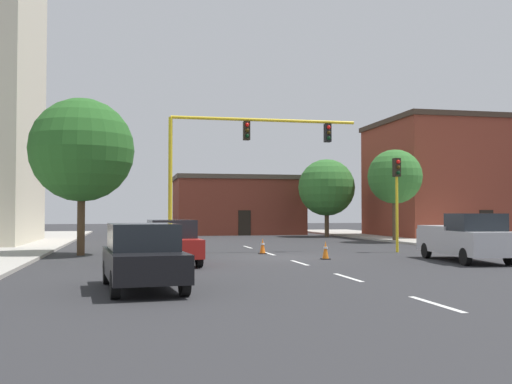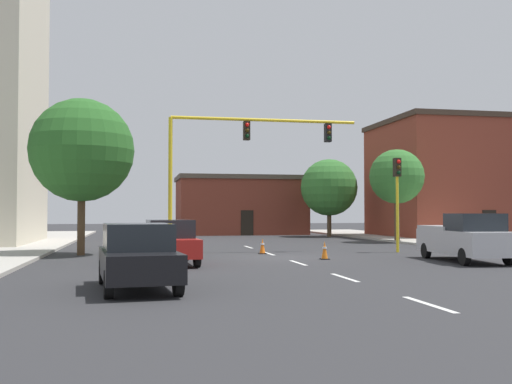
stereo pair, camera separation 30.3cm
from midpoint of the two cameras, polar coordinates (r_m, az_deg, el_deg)
The scene contains 20 objects.
ground_plane at distance 27.13m, azimuth 2.69°, elevation -6.25°, with size 160.00×160.00×0.00m, color #2D2D30.
sidewalk_left at distance 35.03m, azimuth -22.80°, elevation -5.01°, with size 6.00×56.00×0.14m, color #B2ADA3.
sidewalk_right at distance 39.71m, azimuth 19.11°, elevation -4.67°, with size 6.00×56.00×0.14m, color #B2ADA3.
lane_stripe_seg_0 at distance 14.02m, azimuth 16.76°, elevation -10.22°, with size 0.16×2.40×0.01m, color silver.
lane_stripe_seg_1 at distance 19.02m, azimuth 8.90°, elevation -8.07°, with size 0.16×2.40×0.01m, color silver.
lane_stripe_seg_2 at distance 24.23m, azimuth 4.40°, elevation -6.75°, with size 0.16×2.40×0.01m, color silver.
lane_stripe_seg_3 at distance 29.55m, azimuth 1.52°, elevation -5.89°, with size 0.16×2.40×0.01m, color silver.
lane_stripe_seg_4 at distance 34.93m, azimuth -0.47°, elevation -5.28°, with size 0.16×2.40×0.01m, color silver.
building_brick_center at distance 55.86m, azimuth -1.40°, elevation -1.26°, with size 11.76×7.92×5.36m.
building_row_right at distance 51.55m, azimuth 18.42°, elevation 1.19°, with size 11.66×10.50×9.50m.
traffic_signal_gantry at distance 29.83m, azimuth -5.17°, elevation -1.37°, with size 10.48×1.20×6.83m.
traffic_light_pole_right at distance 31.27m, azimuth 13.61°, elevation 0.85°, with size 0.32×0.47×4.80m.
tree_right_far at distance 49.95m, azimuth 7.16°, elevation 0.43°, with size 4.71×4.71×6.45m.
tree_left_near at distance 29.63m, azimuth -16.00°, elevation 3.84°, with size 4.92×4.92×7.45m.
tree_right_mid at distance 41.60m, azimuth 13.48°, elevation 1.42°, with size 3.69×3.69×6.30m.
pickup_truck_silver at distance 26.17m, azimuth 19.65°, elevation -4.16°, with size 2.43×5.54×1.99m.
sedan_black_near_left at distance 16.18m, azimuth -10.69°, elevation -6.00°, with size 2.28×4.66×1.74m.
sedan_red_mid_left at distance 23.72m, azimuth -7.85°, elevation -4.71°, with size 2.12×4.61×1.74m.
traffic_cone_roadside_a at distance 26.06m, azimuth 6.90°, elevation -5.56°, with size 0.36×0.36×0.79m.
traffic_cone_roadside_b at distance 29.32m, azimuth 0.92°, elevation -5.19°, with size 0.36×0.36×0.76m.
Camera 2 is at (-6.33, -26.29, 2.05)m, focal length 41.92 mm.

